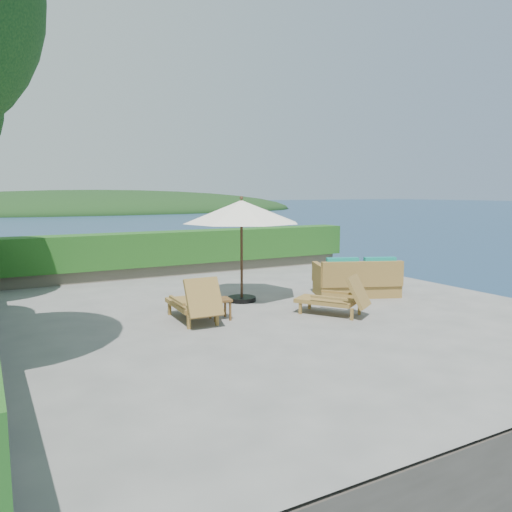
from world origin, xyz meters
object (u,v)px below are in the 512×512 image
patio_umbrella (241,213)px  lounge_right (336,298)px  wicker_loveseat (357,280)px  lounge_left (195,302)px  side_table (220,302)px

patio_umbrella → lounge_right: bearing=-62.8°
lounge_right → wicker_loveseat: (1.69, 1.34, 0.02)m
lounge_left → side_table: 0.52m
patio_umbrella → wicker_loveseat: 3.38m
wicker_loveseat → patio_umbrella: bearing=-173.6°
lounge_left → wicker_loveseat: (4.49, 0.41, -0.01)m
patio_umbrella → side_table: bearing=-131.7°
wicker_loveseat → lounge_left: bearing=-152.1°
side_table → patio_umbrella: bearing=48.3°
patio_umbrella → wicker_loveseat: (2.80, -0.82, -1.70)m
lounge_right → wicker_loveseat: wicker_loveseat is taller
wicker_loveseat → lounge_right: bearing=-119.0°
lounge_right → patio_umbrella: bearing=84.2°
patio_umbrella → lounge_left: bearing=-144.0°
lounge_left → wicker_loveseat: 4.50m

